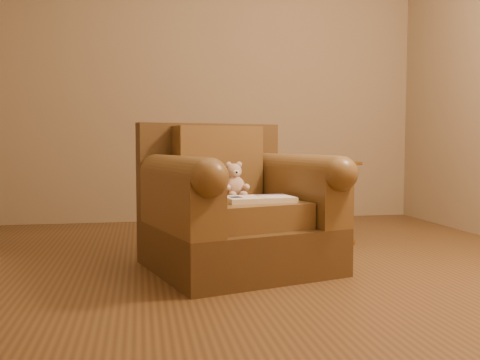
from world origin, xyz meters
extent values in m
plane|color=brown|center=(0.00, 0.00, 0.00)|extent=(4.00, 4.00, 0.00)
cube|color=#947D5B|center=(0.00, 2.00, 1.35)|extent=(4.00, 0.02, 2.70)
cube|color=#4B3519|center=(-0.12, -0.04, 0.13)|extent=(1.18, 1.15, 0.27)
cube|color=#4B3519|center=(-0.23, 0.36, 0.57)|extent=(0.95, 0.36, 0.60)
cube|color=brown|center=(-0.11, -0.08, 0.34)|extent=(0.72, 0.80, 0.14)
cube|color=brown|center=(-0.20, 0.24, 0.63)|extent=(0.58, 0.30, 0.43)
cube|color=brown|center=(-0.48, -0.19, 0.42)|extent=(0.41, 0.84, 0.31)
cube|color=brown|center=(0.26, 0.03, 0.42)|extent=(0.41, 0.84, 0.31)
cylinder|color=brown|center=(-0.48, -0.19, 0.58)|extent=(0.41, 0.84, 0.19)
cylinder|color=brown|center=(0.26, 0.03, 0.58)|extent=(0.41, 0.84, 0.19)
ellipsoid|color=#CDA990|center=(-0.12, 0.11, 0.48)|extent=(0.13, 0.11, 0.13)
sphere|color=#CDA990|center=(-0.12, 0.11, 0.57)|extent=(0.09, 0.09, 0.09)
ellipsoid|color=#CDA990|center=(-0.15, 0.11, 0.61)|extent=(0.04, 0.02, 0.04)
ellipsoid|color=#CDA990|center=(-0.09, 0.12, 0.61)|extent=(0.04, 0.02, 0.04)
ellipsoid|color=beige|center=(-0.12, 0.07, 0.56)|extent=(0.04, 0.03, 0.04)
sphere|color=black|center=(-0.11, 0.05, 0.57)|extent=(0.01, 0.01, 0.01)
ellipsoid|color=#CDA990|center=(-0.17, 0.05, 0.48)|extent=(0.04, 0.08, 0.04)
ellipsoid|color=#CDA990|center=(-0.05, 0.06, 0.48)|extent=(0.04, 0.08, 0.04)
ellipsoid|color=#CDA990|center=(-0.15, 0.02, 0.44)|extent=(0.05, 0.08, 0.04)
ellipsoid|color=#CDA990|center=(-0.08, 0.03, 0.44)|extent=(0.05, 0.08, 0.04)
cube|color=beige|center=(-0.03, -0.19, 0.43)|extent=(0.40, 0.27, 0.03)
cube|color=white|center=(-0.13, -0.20, 0.44)|extent=(0.21, 0.25, 0.00)
cube|color=white|center=(0.06, -0.18, 0.44)|extent=(0.21, 0.25, 0.00)
cube|color=beige|center=(-0.03, -0.19, 0.44)|extent=(0.03, 0.23, 0.00)
cube|color=#0F1638|center=(-0.17, -0.21, 0.44)|extent=(0.07, 0.09, 0.00)
cube|color=slate|center=(0.05, -0.10, 0.44)|extent=(0.18, 0.07, 0.00)
cylinder|color=gold|center=(0.70, 0.63, 0.01)|extent=(0.35, 0.35, 0.03)
cylinder|color=gold|center=(0.70, 0.63, 0.30)|extent=(0.03, 0.03, 0.56)
cylinder|color=gold|center=(0.70, 0.63, 0.60)|extent=(0.43, 0.43, 0.02)
cylinder|color=gold|center=(0.70, 0.63, 0.58)|extent=(0.03, 0.03, 0.02)
camera|label=1|loc=(-0.69, -3.09, 0.74)|focal=40.00mm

